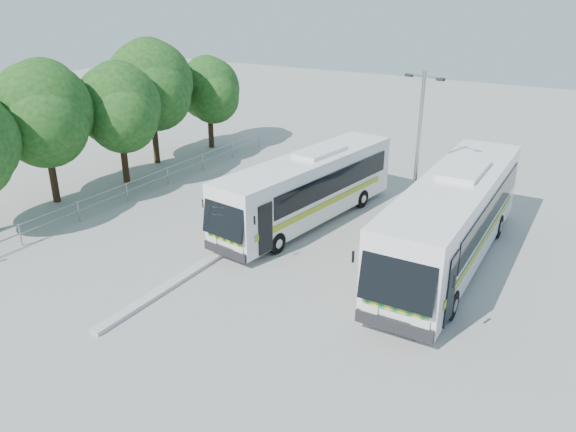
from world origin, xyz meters
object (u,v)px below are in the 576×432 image
Objects in this scene: tree_far_b at (43,112)px; coach_main at (308,187)px; tree_far_d at (151,83)px; lamppost at (418,152)px; tree_far_c at (119,106)px; tree_far_e at (209,89)px; coach_adjacent at (453,218)px.

tree_far_b reaches higher than coach_main.
lamppost is (17.13, -3.05, -0.90)m from tree_far_d.
tree_far_c is 3.93m from tree_far_d.
tree_far_d is at bearing 92.23° from tree_far_b.
tree_far_d is 1.24× the size of tree_far_e.
lamppost is (15.94, 0.65, -0.34)m from tree_far_c.
tree_far_e is at bearing 154.18° from coach_adjacent.
tree_far_b is 4.01m from tree_far_c.
tree_far_d is 0.59× the size of coach_adjacent.
tree_far_c is 18.06m from coach_adjacent.
coach_main is (11.62, -7.86, -2.22)m from tree_far_e.
tree_far_e is 20.45m from coach_adjacent.
lamppost reaches higher than tree_far_c.
lamppost reaches higher than coach_adjacent.
coach_adjacent is at bearing -12.43° from tree_far_d.
tree_far_d is 4.65m from tree_far_e.
tree_far_b is 0.98× the size of lamppost.
tree_far_c is 11.42m from coach_main.
tree_far_d reaches higher than tree_far_e.
coach_main is 0.89× the size of coach_adjacent.
coach_main is at bearing -159.60° from lamppost.
coach_adjacent is (6.78, -0.84, 0.23)m from coach_main.
tree_far_e is 0.53× the size of coach_main.
tree_far_b is at bearing -170.26° from coach_adjacent.
tree_far_e is (0.68, 4.50, -0.93)m from tree_far_d.
tree_far_c is 0.58× the size of coach_main.
tree_far_d reaches higher than tree_far_c.
coach_adjacent is at bearing -25.32° from tree_far_e.
tree_far_c is 0.91× the size of lamppost.
tree_far_c is 0.88× the size of tree_far_d.
lamppost is at bearing -24.67° from tree_far_e.
coach_main is at bearing -15.29° from tree_far_d.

